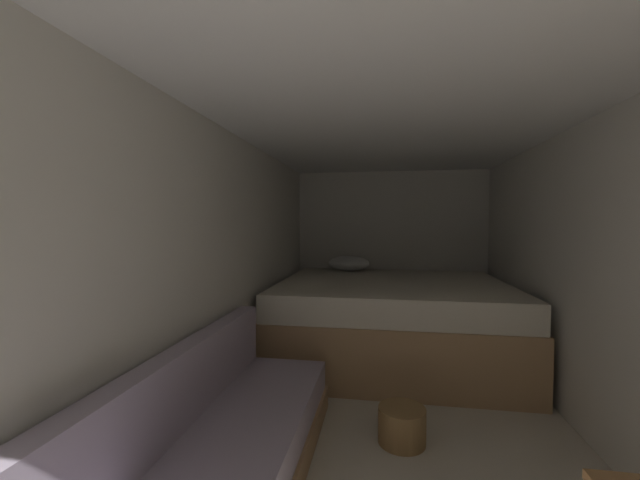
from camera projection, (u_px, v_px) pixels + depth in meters
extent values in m
plane|color=beige|center=(397.00, 448.00, 2.38)|extent=(7.33, 7.33, 0.00)
cube|color=silver|center=(390.00, 251.00, 4.99)|extent=(2.52, 0.05, 2.08)
cube|color=silver|center=(210.00, 278.00, 2.54)|extent=(0.05, 5.33, 2.08)
cube|color=silver|center=(622.00, 289.00, 2.13)|extent=(0.05, 5.33, 2.08)
cube|color=white|center=(400.00, 107.00, 2.29)|extent=(2.52, 5.33, 0.05)
cube|color=tan|center=(391.00, 331.00, 3.96)|extent=(2.30, 2.00, 0.57)
cube|color=beige|center=(392.00, 293.00, 3.94)|extent=(2.26, 1.96, 0.24)
ellipsoid|color=white|center=(349.00, 263.00, 4.80)|extent=(0.51, 0.31, 0.19)
cube|color=#AD9EB2|center=(213.00, 477.00, 1.72)|extent=(0.65, 2.50, 0.20)
cube|color=#AD9EB2|center=(154.00, 408.00, 1.75)|extent=(0.12, 2.50, 0.40)
cylinder|color=olive|center=(402.00, 425.00, 2.44)|extent=(0.30, 0.30, 0.23)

